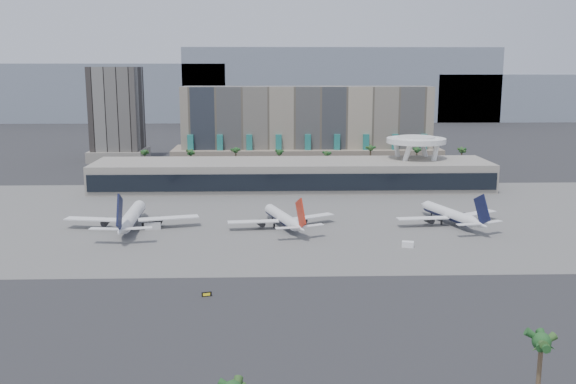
{
  "coord_description": "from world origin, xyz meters",
  "views": [
    {
      "loc": [
        -10.18,
        -163.91,
        51.88
      ],
      "look_at": [
        -3.94,
        40.0,
        12.04
      ],
      "focal_mm": 40.0,
      "sensor_mm": 36.0,
      "label": 1
    }
  ],
  "objects_px": {
    "service_vehicle_b": "(408,244)",
    "taxiway_sign": "(207,294)",
    "airliner_left": "(131,217)",
    "airliner_centre": "(283,218)",
    "airliner_right": "(451,215)",
    "service_vehicle_a": "(153,226)"
  },
  "relations": [
    {
      "from": "service_vehicle_b",
      "to": "taxiway_sign",
      "type": "xyz_separation_m",
      "value": [
        -55.08,
        -39.29,
        -0.35
      ]
    },
    {
      "from": "airliner_left",
      "to": "service_vehicle_b",
      "type": "height_order",
      "value": "airliner_left"
    },
    {
      "from": "airliner_left",
      "to": "airliner_centre",
      "type": "xyz_separation_m",
      "value": [
        49.49,
        0.05,
        -0.61
      ]
    },
    {
      "from": "airliner_left",
      "to": "airliner_centre",
      "type": "bearing_deg",
      "value": -2.24
    },
    {
      "from": "airliner_right",
      "to": "service_vehicle_b",
      "type": "bearing_deg",
      "value": -144.81
    },
    {
      "from": "service_vehicle_a",
      "to": "service_vehicle_b",
      "type": "distance_m",
      "value": 81.94
    },
    {
      "from": "airliner_left",
      "to": "service_vehicle_b",
      "type": "bearing_deg",
      "value": -18.18
    },
    {
      "from": "airliner_right",
      "to": "service_vehicle_a",
      "type": "relative_size",
      "value": 7.5
    },
    {
      "from": "airliner_left",
      "to": "service_vehicle_a",
      "type": "distance_m",
      "value": 7.5
    },
    {
      "from": "service_vehicle_a",
      "to": "airliner_left",
      "type": "bearing_deg",
      "value": 165.47
    },
    {
      "from": "service_vehicle_a",
      "to": "airliner_centre",
      "type": "bearing_deg",
      "value": -8.35
    },
    {
      "from": "service_vehicle_b",
      "to": "airliner_right",
      "type": "bearing_deg",
      "value": 66.64
    },
    {
      "from": "airliner_left",
      "to": "service_vehicle_b",
      "type": "distance_m",
      "value": 88.87
    },
    {
      "from": "airliner_right",
      "to": "service_vehicle_a",
      "type": "xyz_separation_m",
      "value": [
        -98.66,
        -3.37,
        -2.18
      ]
    },
    {
      "from": "airliner_left",
      "to": "service_vehicle_b",
      "type": "xyz_separation_m",
      "value": [
        85.43,
        -24.31,
        -3.05
      ]
    },
    {
      "from": "service_vehicle_a",
      "to": "service_vehicle_b",
      "type": "xyz_separation_m",
      "value": [
        78.45,
        -23.67,
        -0.37
      ]
    },
    {
      "from": "taxiway_sign",
      "to": "airliner_left",
      "type": "bearing_deg",
      "value": 99.96
    },
    {
      "from": "airliner_centre",
      "to": "airliner_right",
      "type": "distance_m",
      "value": 56.21
    },
    {
      "from": "airliner_left",
      "to": "taxiway_sign",
      "type": "distance_m",
      "value": 70.55
    },
    {
      "from": "airliner_centre",
      "to": "airliner_right",
      "type": "xyz_separation_m",
      "value": [
        56.14,
        2.68,
        0.1
      ]
    },
    {
      "from": "airliner_centre",
      "to": "service_vehicle_b",
      "type": "relative_size",
      "value": 10.89
    },
    {
      "from": "airliner_left",
      "to": "service_vehicle_a",
      "type": "relative_size",
      "value": 8.9
    }
  ]
}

